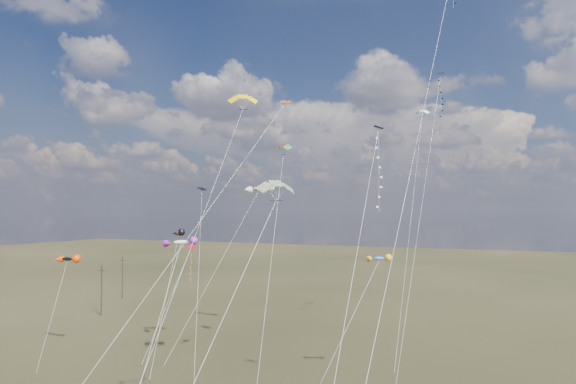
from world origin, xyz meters
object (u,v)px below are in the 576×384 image
at_px(parafoil_yellow, 242,98).
at_px(diamond_black_high, 439,109).
at_px(novelty_black_orange, 67,259).
at_px(utility_pole_near, 102,290).
at_px(utility_pole_far, 122,277).

bearing_deg(parafoil_yellow, diamond_black_high, 60.32).
relative_size(diamond_black_high, parafoil_yellow, 1.23).
height_order(parafoil_yellow, novelty_black_orange, parafoil_yellow).
xyz_separation_m(diamond_black_high, parafoil_yellow, (-13.98, -24.54, -2.36)).
relative_size(utility_pole_near, parafoil_yellow, 0.29).
xyz_separation_m(utility_pole_near, parafoil_yellow, (38.95, -24.47, 22.92)).
xyz_separation_m(utility_pole_far, parafoil_yellow, (46.95, -38.47, 22.92)).
height_order(diamond_black_high, novelty_black_orange, diamond_black_high).
distance_m(utility_pole_near, novelty_black_orange, 22.55).
distance_m(diamond_black_high, novelty_black_orange, 48.75).
bearing_deg(utility_pole_near, utility_pole_far, 119.74).
distance_m(utility_pole_far, parafoil_yellow, 64.88).
xyz_separation_m(parafoil_yellow, novelty_black_orange, (-27.40, 6.40, -15.95)).
relative_size(utility_pole_near, diamond_black_high, 0.23).
relative_size(utility_pole_near, novelty_black_orange, 0.69).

